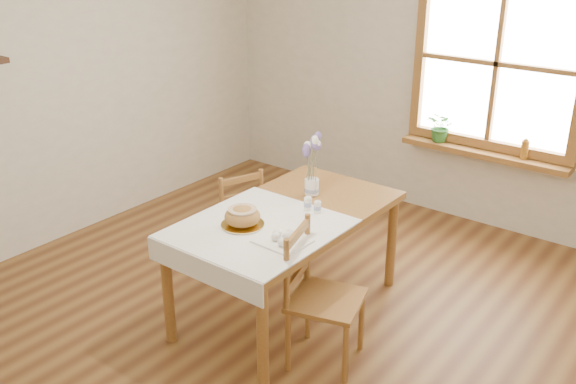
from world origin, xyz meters
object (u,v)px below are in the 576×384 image
object	(u,v)px
chair_left	(232,217)
flower_vase	(312,188)
dining_table	(288,225)
chair_right	(326,298)
bread_plate	(243,225)

from	to	relation	value
chair_left	flower_vase	bearing A→B (deg)	117.05
dining_table	chair_right	xyz separation A→B (m)	(0.52, -0.30, -0.22)
dining_table	chair_left	distance (m)	0.83
dining_table	chair_left	bearing A→B (deg)	161.16
dining_table	bread_plate	bearing A→B (deg)	-105.20
bread_plate	flower_vase	bearing A→B (deg)	86.67
chair_left	chair_right	size ratio (longest dim) A/B	0.94
dining_table	chair_right	world-z (taller)	chair_right
dining_table	bread_plate	distance (m)	0.37
chair_left	flower_vase	distance (m)	0.80
chair_left	bread_plate	bearing A→B (deg)	67.49
flower_vase	chair_left	bearing A→B (deg)	-172.93
dining_table	chair_left	world-z (taller)	chair_left
dining_table	bread_plate	xyz separation A→B (m)	(-0.09, -0.34, 0.10)
bread_plate	flower_vase	xyz separation A→B (m)	(0.04, 0.69, 0.04)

